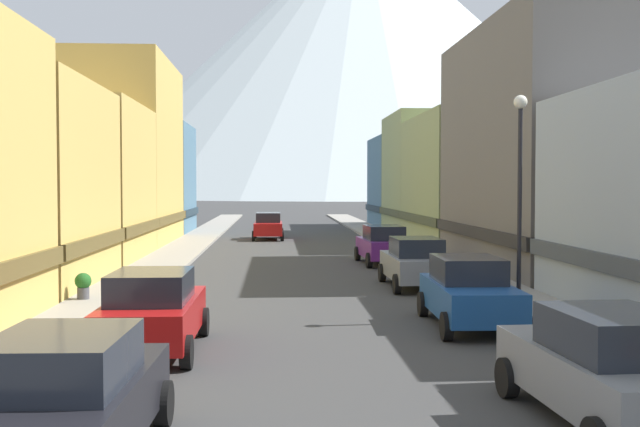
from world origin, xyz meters
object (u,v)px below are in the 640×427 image
(car_left_1, at_px, (153,311))
(car_right_0, at_px, (608,368))
(car_driving_0, at_px, (268,226))
(trash_bin_right, at_px, (628,325))
(car_left_0, at_px, (67,399))
(car_right_3, at_px, (383,245))
(streetlamp_right, at_px, (520,172))
(car_right_2, at_px, (415,262))
(potted_plant_2, at_px, (83,284))
(car_right_1, at_px, (469,292))

(car_left_1, height_order, car_right_0, same)
(car_driving_0, bearing_deg, trash_bin_right, -77.18)
(car_left_1, xyz_separation_m, car_driving_0, (2.20, 34.00, 0.00))
(car_left_0, height_order, car_right_3, same)
(car_driving_0, height_order, streetlamp_right, streetlamp_right)
(car_driving_0, xyz_separation_m, streetlamp_right, (6.95, -30.76, 3.09))
(car_left_1, height_order, car_right_2, same)
(car_right_2, xyz_separation_m, car_right_3, (0.00, 7.93, 0.00))
(car_right_3, distance_m, potted_plant_2, 15.39)
(car_left_1, bearing_deg, car_driving_0, 86.30)
(car_right_1, relative_size, car_right_3, 0.99)
(potted_plant_2, bearing_deg, car_driving_0, 78.75)
(car_right_1, bearing_deg, streetlamp_right, 26.81)
(car_driving_0, distance_m, potted_plant_2, 27.69)
(car_right_1, xyz_separation_m, car_driving_0, (-5.40, 31.54, 0.00))
(trash_bin_right, distance_m, streetlamp_right, 5.44)
(car_right_3, xyz_separation_m, car_driving_0, (-5.40, 16.20, 0.00))
(car_right_2, xyz_separation_m, potted_plant_2, (-10.80, -3.02, -0.30))
(trash_bin_right, bearing_deg, streetlamp_right, 103.47)
(car_left_1, bearing_deg, car_right_2, 52.40)
(car_right_0, relative_size, car_driving_0, 1.02)
(car_left_1, xyz_separation_m, car_right_1, (7.60, 2.46, 0.00))
(potted_plant_2, xyz_separation_m, streetlamp_right, (12.35, -3.61, 3.39))
(car_right_3, bearing_deg, car_right_2, -90.02)
(trash_bin_right, bearing_deg, car_right_0, -118.79)
(car_left_1, height_order, car_driving_0, same)
(car_left_1, xyz_separation_m, car_right_0, (7.60, -5.57, 0.00))
(car_left_1, relative_size, streetlamp_right, 0.75)
(car_right_1, bearing_deg, car_right_2, 90.01)
(car_left_0, bearing_deg, car_right_2, 65.44)
(streetlamp_right, bearing_deg, car_right_0, -99.96)
(car_right_2, height_order, potted_plant_2, car_right_2)
(car_right_2, xyz_separation_m, car_driving_0, (-5.40, 24.13, 0.00))
(car_driving_0, bearing_deg, car_left_0, -93.09)
(car_right_0, relative_size, car_right_2, 1.01)
(car_left_0, xyz_separation_m, car_left_1, (0.00, 6.76, 0.00))
(car_right_3, relative_size, streetlamp_right, 0.76)
(car_left_0, distance_m, car_driving_0, 40.82)
(car_driving_0, distance_m, trash_bin_right, 35.83)
(car_left_0, xyz_separation_m, car_driving_0, (2.20, 40.76, 0.00))
(car_driving_0, distance_m, streetlamp_right, 31.68)
(car_right_2, relative_size, car_right_3, 0.99)
(car_right_0, height_order, car_right_2, same)
(car_right_3, xyz_separation_m, streetlamp_right, (1.55, -14.56, 3.09))
(car_left_0, bearing_deg, car_left_1, 89.99)
(car_left_1, distance_m, car_right_3, 19.36)
(car_left_1, height_order, car_right_3, same)
(car_right_1, distance_m, car_right_3, 15.35)
(car_left_1, bearing_deg, trash_bin_right, -5.26)
(car_left_0, relative_size, car_left_1, 1.01)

